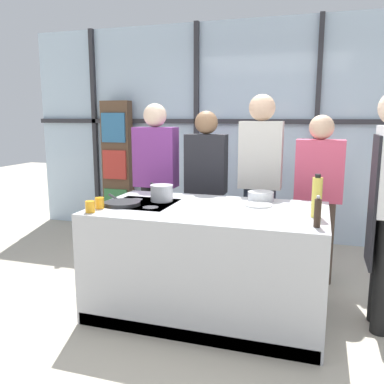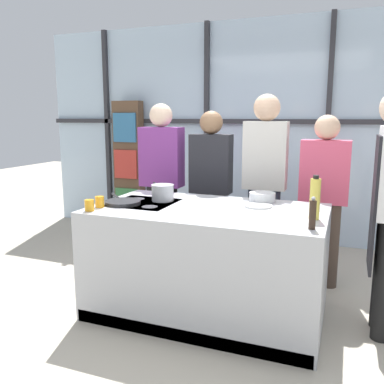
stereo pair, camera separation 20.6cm
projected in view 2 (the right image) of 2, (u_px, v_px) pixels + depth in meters
ground_plane at (207, 311)px, 3.40m from camera, size 18.00×18.00×0.00m
back_window_wall at (264, 132)px, 5.19m from camera, size 6.40×0.10×2.80m
bookshelf at (129, 166)px, 5.78m from camera, size 0.42×0.19×1.82m
demo_island at (207, 261)px, 3.31m from camera, size 1.84×1.05×0.88m
spectator_far_left at (162, 175)px, 4.33m from camera, size 0.45×0.24×1.73m
spectator_center_left at (211, 181)px, 4.15m from camera, size 0.42×0.23×1.66m
spectator_center_right at (265, 174)px, 3.93m from camera, size 0.41×0.25×1.81m
spectator_far_right at (323, 192)px, 3.77m from camera, size 0.44×0.23×1.62m
frying_pan at (122, 202)px, 3.37m from camera, size 0.43×0.43×0.03m
saucepan at (163, 192)px, 3.50m from camera, size 0.28×0.30×0.14m
white_plate at (258, 206)px, 3.28m from camera, size 0.23×0.23×0.01m
mixing_bowl at (262, 197)px, 3.47m from camera, size 0.22×0.22×0.08m
oil_bottle at (315, 198)px, 2.86m from camera, size 0.07×0.07×0.31m
pepper_grinder at (313, 214)px, 2.60m from camera, size 0.04×0.04×0.21m
juice_glass_near at (89, 205)px, 3.12m from camera, size 0.07×0.07×0.09m
juice_glass_far at (100, 202)px, 3.25m from camera, size 0.07×0.07×0.09m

